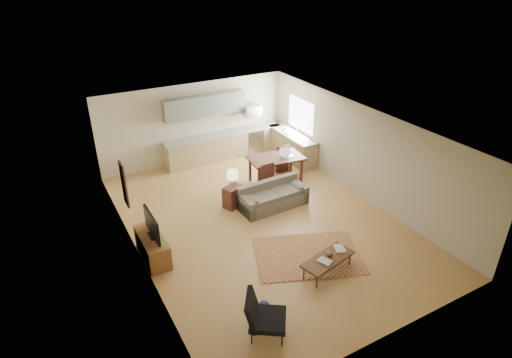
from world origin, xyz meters
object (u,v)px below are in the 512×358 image
console_table (233,197)px  dining_table (276,169)px  sofa (273,196)px  tv_credenza (153,247)px  coffee_table (327,265)px  armchair (268,316)px

console_table → dining_table: 1.96m
sofa → tv_credenza: sofa is taller
coffee_table → armchair: size_ratio=1.48×
coffee_table → armchair: armchair is taller
console_table → armchair: bearing=-129.8°
sofa → armchair: (-2.47, -3.89, 0.09)m
sofa → tv_credenza: 3.71m
sofa → dining_table: dining_table is taller
console_table → dining_table: dining_table is taller
sofa → coffee_table: (-0.41, -3.02, -0.16)m
armchair → tv_credenza: bearing=54.1°
tv_credenza → dining_table: 4.89m
tv_credenza → coffee_table: bearing=-36.4°
armchair → console_table: size_ratio=1.42×
sofa → tv_credenza: size_ratio=1.55×
coffee_table → sofa: bearing=69.2°
sofa → dining_table: (0.85, 1.27, 0.07)m
console_table → dining_table: bearing=-0.4°
sofa → armchair: 4.61m
tv_credenza → dining_table: size_ratio=0.79×
tv_credenza → dining_table: bearing=22.8°
coffee_table → tv_credenza: tv_credenza is taller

